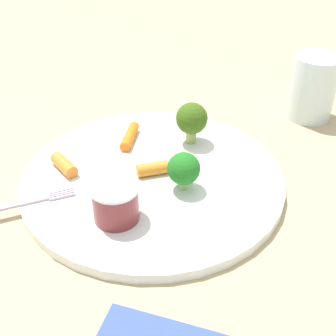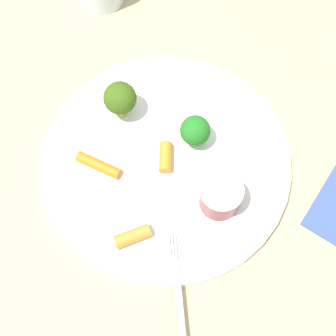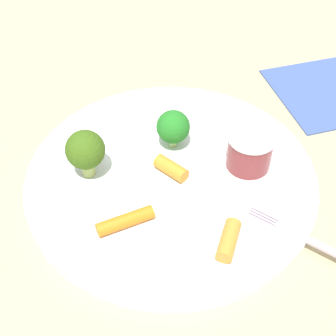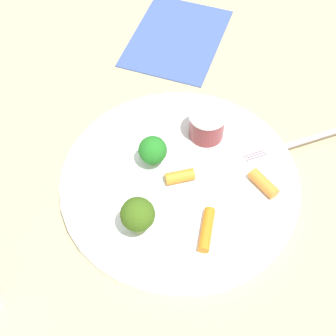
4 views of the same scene
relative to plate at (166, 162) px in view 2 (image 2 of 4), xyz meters
name	(u,v)px [view 2 (image 2 of 4)]	position (x,y,z in m)	size (l,w,h in m)	color
ground_plane	(166,164)	(0.00, 0.00, -0.01)	(2.40, 2.40, 0.00)	tan
plate	(166,162)	(0.00, 0.00, 0.00)	(0.30, 0.30, 0.01)	white
sauce_cup	(220,196)	(0.08, -0.03, 0.03)	(0.05, 0.05, 0.04)	maroon
broccoli_floret_0	(120,99)	(-0.07, 0.04, 0.04)	(0.04, 0.04, 0.05)	#9AAF5B
broccoli_floret_1	(195,131)	(0.02, 0.04, 0.03)	(0.04, 0.04, 0.04)	#91C16C
carrot_stick_0	(98,165)	(-0.07, -0.04, 0.01)	(0.01, 0.01, 0.05)	orange
carrot_stick_1	(135,237)	(0.00, -0.10, 0.01)	(0.02, 0.02, 0.04)	orange
carrot_stick_2	(168,160)	(0.00, 0.00, 0.01)	(0.02, 0.02, 0.04)	orange
fork	(181,317)	(0.08, -0.16, 0.01)	(0.09, 0.18, 0.00)	#BCAABB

